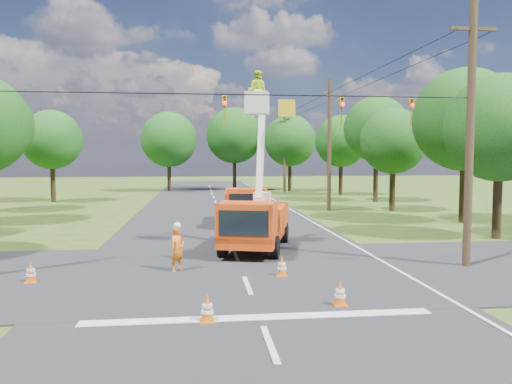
{
  "coord_description": "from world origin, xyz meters",
  "views": [
    {
      "loc": [
        -1.53,
        -15.54,
        4.13
      ],
      "look_at": [
        0.96,
        5.96,
        2.6
      ],
      "focal_mm": 35.0,
      "sensor_mm": 36.0,
      "label": 1
    }
  ],
  "objects": [
    {
      "name": "tree_right_a",
      "position": [
        13.5,
        8.0,
        5.56
      ],
      "size": [
        5.4,
        5.4,
        8.28
      ],
      "color": "#382616",
      "rests_on": "ground"
    },
    {
      "name": "road_cross",
      "position": [
        0.0,
        2.0,
        0.0
      ],
      "size": [
        56.0,
        10.0,
        0.07
      ],
      "primitive_type": "cube",
      "color": "black",
      "rests_on": "ground"
    },
    {
      "name": "ground_worker",
      "position": [
        -2.29,
        2.38,
        0.83
      ],
      "size": [
        0.7,
        0.71,
        1.65
      ],
      "primitive_type": "imported",
      "rotation": [
        0.0,
        0.0,
        0.81
      ],
      "color": "orange",
      "rests_on": "ground"
    },
    {
      "name": "road_main",
      "position": [
        0.0,
        20.0,
        0.0
      ],
      "size": [
        12.0,
        100.0,
        0.06
      ],
      "primitive_type": "cube",
      "color": "black",
      "rests_on": "ground"
    },
    {
      "name": "traffic_cone_3",
      "position": [
        2.94,
        11.82,
        0.36
      ],
      "size": [
        0.38,
        0.38,
        0.71
      ],
      "color": "#E25C0B",
      "rests_on": "ground"
    },
    {
      "name": "stop_bar",
      "position": [
        0.0,
        -3.2,
        0.0
      ],
      "size": [
        9.0,
        0.45,
        0.02
      ],
      "primitive_type": "cube",
      "color": "silver",
      "rests_on": "ground"
    },
    {
      "name": "pole_right_mid",
      "position": [
        8.5,
        22.0,
        5.11
      ],
      "size": [
        1.8,
        0.3,
        10.0
      ],
      "color": "#4C3823",
      "rests_on": "ground"
    },
    {
      "name": "tree_left_f",
      "position": [
        -14.8,
        32.0,
        5.69
      ],
      "size": [
        5.4,
        5.4,
        8.4
      ],
      "color": "#382616",
      "rests_on": "ground"
    },
    {
      "name": "tree_far_a",
      "position": [
        -5.0,
        45.0,
        6.19
      ],
      "size": [
        6.6,
        6.6,
        9.5
      ],
      "color": "#382616",
      "rests_on": "ground"
    },
    {
      "name": "tree_right_e",
      "position": [
        13.8,
        37.0,
        5.81
      ],
      "size": [
        5.6,
        5.6,
        8.63
      ],
      "color": "#382616",
      "rests_on": "ground"
    },
    {
      "name": "bucket_truck",
      "position": [
        0.97,
        6.19,
        1.69
      ],
      "size": [
        3.82,
        6.52,
        7.95
      ],
      "rotation": [
        0.0,
        0.0,
        -0.27
      ],
      "color": "#C33B0D",
      "rests_on": "ground"
    },
    {
      "name": "edge_line",
      "position": [
        5.6,
        20.0,
        0.0
      ],
      "size": [
        0.12,
        90.0,
        0.02
      ],
      "primitive_type": "cube",
      "color": "silver",
      "rests_on": "ground"
    },
    {
      "name": "second_truck",
      "position": [
        1.29,
        14.57,
        1.21
      ],
      "size": [
        2.79,
        6.36,
        2.33
      ],
      "rotation": [
        0.0,
        0.0,
        -0.06
      ],
      "color": "#C33B0D",
      "rests_on": "ground"
    },
    {
      "name": "traffic_cone_2",
      "position": [
        0.59,
        7.18,
        0.36
      ],
      "size": [
        0.38,
        0.38,
        0.71
      ],
      "color": "#E25C0B",
      "rests_on": "ground"
    },
    {
      "name": "signal_span",
      "position": [
        2.23,
        1.99,
        5.88
      ],
      "size": [
        18.0,
        0.29,
        1.07
      ],
      "color": "black",
      "rests_on": "ground"
    },
    {
      "name": "distant_car",
      "position": [
        2.64,
        28.7,
        0.67
      ],
      "size": [
        3.06,
        4.26,
        1.35
      ],
      "primitive_type": "imported",
      "rotation": [
        0.0,
        0.0,
        0.42
      ],
      "color": "black",
      "rests_on": "ground"
    },
    {
      "name": "tree_far_b",
      "position": [
        3.0,
        47.0,
        6.81
      ],
      "size": [
        7.0,
        7.0,
        10.32
      ],
      "color": "#382616",
      "rests_on": "ground"
    },
    {
      "name": "traffic_cone_7",
      "position": [
        3.58,
        16.52,
        0.36
      ],
      "size": [
        0.38,
        0.38,
        0.71
      ],
      "color": "#E25C0B",
      "rests_on": "ground"
    },
    {
      "name": "pole_right_far",
      "position": [
        8.5,
        42.0,
        5.11
      ],
      "size": [
        1.8,
        0.3,
        10.0
      ],
      "color": "#4C3823",
      "rests_on": "ground"
    },
    {
      "name": "tree_right_d",
      "position": [
        14.8,
        29.0,
        6.68
      ],
      "size": [
        6.0,
        6.0,
        9.7
      ],
      "color": "#382616",
      "rests_on": "ground"
    },
    {
      "name": "tree_far_c",
      "position": [
        9.5,
        44.0,
        6.06
      ],
      "size": [
        6.2,
        6.2,
        9.18
      ],
      "color": "#382616",
      "rests_on": "ground"
    },
    {
      "name": "ground",
      "position": [
        0.0,
        20.0,
        0.0
      ],
      "size": [
        140.0,
        140.0,
        0.0
      ],
      "primitive_type": "plane",
      "color": "#294915",
      "rests_on": "ground"
    },
    {
      "name": "traffic_cone_1",
      "position": [
        2.34,
        -2.36,
        0.36
      ],
      "size": [
        0.38,
        0.38,
        0.71
      ],
      "color": "#E25C0B",
      "rests_on": "ground"
    },
    {
      "name": "traffic_cone_4",
      "position": [
        -6.98,
        1.22,
        0.36
      ],
      "size": [
        0.38,
        0.38,
        0.71
      ],
      "color": "#E25C0B",
      "rests_on": "ground"
    },
    {
      "name": "tree_right_c",
      "position": [
        13.2,
        21.0,
        5.31
      ],
      "size": [
        5.0,
        5.0,
        7.83
      ],
      "color": "#382616",
      "rests_on": "ground"
    },
    {
      "name": "traffic_cone_8",
      "position": [
        1.31,
        1.2,
        0.36
      ],
      "size": [
        0.38,
        0.38,
        0.71
      ],
      "color": "#E25C0B",
      "rests_on": "ground"
    },
    {
      "name": "traffic_cone_0",
      "position": [
        -1.33,
        -3.34,
        0.36
      ],
      "size": [
        0.38,
        0.38,
        0.71
      ],
      "color": "#E25C0B",
      "rests_on": "ground"
    },
    {
      "name": "tree_right_b",
      "position": [
        15.0,
        14.0,
        6.43
      ],
      "size": [
        6.4,
        6.4,
        9.65
      ],
      "color": "#382616",
      "rests_on": "ground"
    },
    {
      "name": "pole_right_near",
      "position": [
        8.5,
        2.0,
        5.11
      ],
      "size": [
        1.8,
        0.3,
        10.0
      ],
      "color": "#4C3823",
      "rests_on": "ground"
    }
  ]
}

